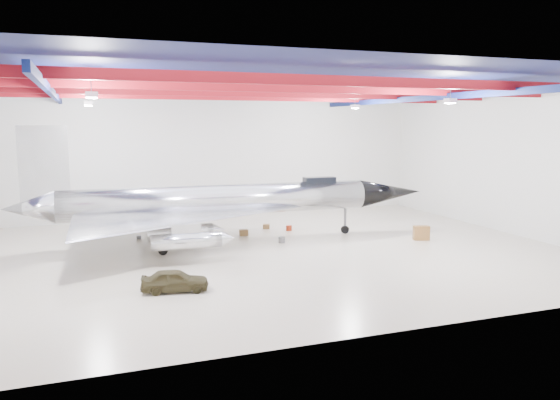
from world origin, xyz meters
name	(u,v)px	position (x,y,z in m)	size (l,w,h in m)	color
floor	(258,252)	(0.00, 0.00, 0.00)	(40.00, 40.00, 0.00)	beige
wall_back	(207,156)	(0.00, 15.00, 5.50)	(40.00, 40.00, 0.00)	silver
wall_right	(508,161)	(20.00, 0.00, 5.50)	(30.00, 30.00, 0.00)	silver
ceiling	(257,81)	(0.00, 0.00, 11.00)	(40.00, 40.00, 0.00)	#0A0F38
ceiling_structure	(258,92)	(0.00, 0.00, 10.32)	(39.50, 29.50, 1.08)	maroon
jet_aircraft	(219,204)	(-1.64, 3.96, 2.70)	(30.20, 17.81, 8.24)	silver
jeep	(175,280)	(-6.47, -6.54, 0.57)	(1.35, 3.35, 1.14)	#39321C
desk	(421,233)	(12.26, -0.33, 0.51)	(1.12, 0.56, 1.03)	brown
toolbox_red	(185,231)	(-3.39, 8.12, 0.16)	(0.46, 0.37, 0.32)	#A92A10
engine_drum	(282,240)	(2.43, 2.21, 0.21)	(0.47, 0.47, 0.43)	#59595B
parts_bin	(266,226)	(3.03, 7.45, 0.19)	(0.54, 0.43, 0.38)	olive
crate_small	(139,237)	(-6.95, 7.04, 0.12)	(0.34, 0.27, 0.24)	#59595B
tool_chest	(289,228)	(4.47, 6.14, 0.21)	(0.46, 0.46, 0.41)	#A92A10
oil_barrel	(244,233)	(0.61, 5.55, 0.22)	(0.62, 0.49, 0.43)	olive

